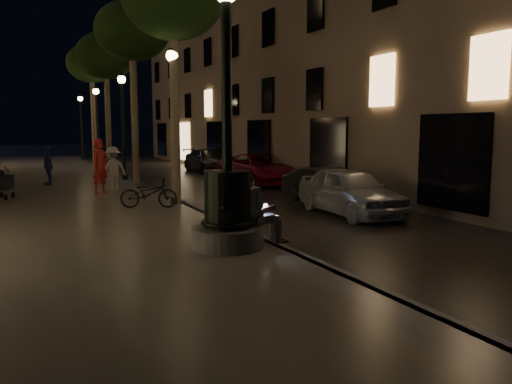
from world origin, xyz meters
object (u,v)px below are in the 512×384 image
car_second (328,186)px  bicycle (149,193)px  lamp_curb_d (81,118)px  pedestrian_blue (48,165)px  tree_third (106,56)px  car_front (350,191)px  car_third (259,169)px  tree_near (173,1)px  lamp_curb_a (173,104)px  stroller (3,183)px  pedestrian_white (113,168)px  tree_second (132,32)px  pedestrian_red (100,166)px  seated_man_laptop (256,208)px  lamp_curb_b (123,112)px  fountain_lamppost (227,196)px  tree_far (91,64)px  car_rear (209,161)px  lamp_curb_c (97,116)px

car_second → bicycle: size_ratio=2.25×
lamp_curb_d → pedestrian_blue: bearing=-100.8°
tree_third → pedestrian_blue: (-3.23, -4.86, -5.12)m
car_front → car_third: car_front is taller
tree_near → lamp_curb_a: tree_near is taller
stroller → pedestrian_white: 3.83m
tree_second → stroller: 7.91m
lamp_curb_a → pedestrian_white: 4.98m
tree_near → car_second: size_ratio=1.98×
pedestrian_white → lamp_curb_a: bearing=85.7°
tree_third → pedestrian_red: 10.12m
tree_near → stroller: size_ratio=6.80×
stroller → pedestrian_red: bearing=20.2°
seated_man_laptop → pedestrian_red: (-1.63, 9.35, 0.24)m
lamp_curb_d → lamp_curb_b: bearing=-90.0°
pedestrian_blue → fountain_lamppost: bearing=4.7°
car_third → fountain_lamppost: bearing=-122.0°
pedestrian_blue → tree_near: bearing=18.4°
seated_man_laptop → tree_near: tree_near is taller
tree_far → tree_near: bearing=-90.1°
tree_far → tree_third: bearing=-90.8°
fountain_lamppost → lamp_curb_b: (0.70, 14.00, 2.02)m
car_front → car_third: 8.55m
tree_far → car_third: tree_far is taller
lamp_curb_d → seated_man_laptop: bearing=-90.2°
lamp_curb_b → car_third: (5.50, -2.63, -2.55)m
lamp_curb_d → stroller: 21.37m
pedestrian_red → car_front: bearing=-83.6°
fountain_lamppost → tree_third: tree_third is taller
lamp_curb_d → car_second: lamp_curb_d is taller
fountain_lamppost → pedestrian_blue: (-2.53, 13.14, -0.20)m
tree_second → tree_third: tree_second is taller
lamp_curb_a → fountain_lamppost: bearing=-96.7°
lamp_curb_b → car_rear: size_ratio=1.06×
lamp_curb_b → pedestrian_blue: bearing=-165.1°
fountain_lamppost → car_second: (5.65, 5.00, -0.60)m
car_third → car_rear: car_third is taller
pedestrian_red → lamp_curb_b: bearing=33.0°
tree_far → car_front: 22.26m
lamp_curb_a → lamp_curb_b: bearing=90.0°
car_third → car_rear: 6.63m
lamp_curb_c → stroller: bearing=-110.8°
pedestrian_white → tree_far: bearing=-113.8°
lamp_curb_d → pedestrian_white: lamp_curb_d is taller
lamp_curb_c → car_front: (4.31, -19.09, -2.54)m
car_front → bicycle: bearing=158.1°
car_rear → bicycle: (-6.44, -12.54, -0.03)m
fountain_lamppost → bicycle: 5.50m
tree_near → bicycle: (-0.99, -0.54, -5.61)m
car_second → car_rear: size_ratio=0.81×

